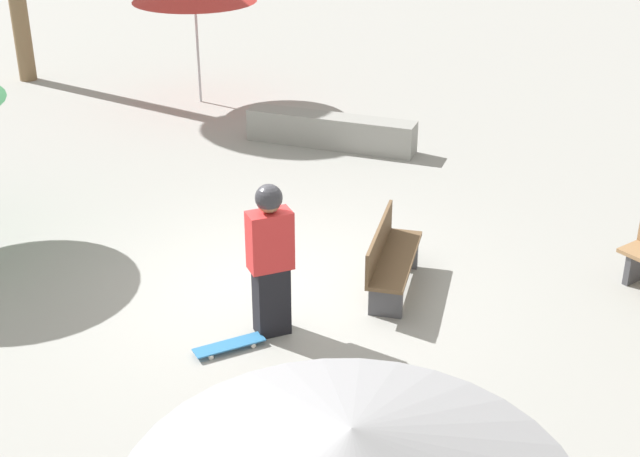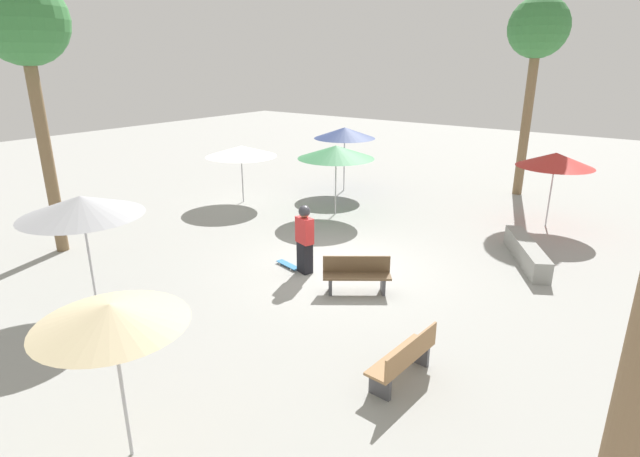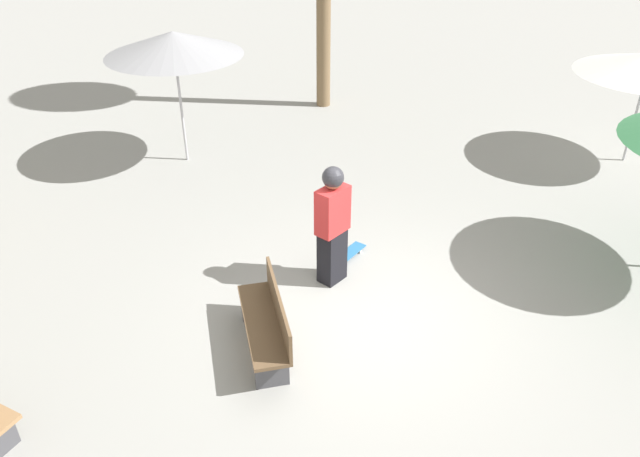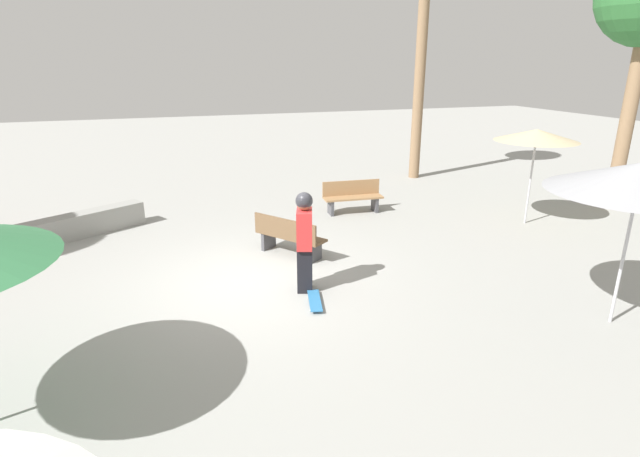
{
  "view_description": "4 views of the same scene",
  "coord_description": "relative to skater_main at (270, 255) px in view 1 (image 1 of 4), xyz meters",
  "views": [
    {
      "loc": [
        7.61,
        -5.75,
        5.44
      ],
      "look_at": [
        1.15,
        -0.28,
        1.37
      ],
      "focal_mm": 50.0,
      "sensor_mm": 36.0,
      "label": 1
    },
    {
      "loc": [
        10.08,
        6.79,
        5.29
      ],
      "look_at": [
        0.29,
        -0.41,
        1.13
      ],
      "focal_mm": 28.0,
      "sensor_mm": 36.0,
      "label": 2
    },
    {
      "loc": [
        -2.03,
        6.28,
        5.38
      ],
      "look_at": [
        0.64,
        -0.03,
        1.2
      ],
      "focal_mm": 35.0,
      "sensor_mm": 36.0,
      "label": 3
    },
    {
      "loc": [
        -1.66,
        -8.43,
        3.93
      ],
      "look_at": [
        0.78,
        -1.18,
        1.34
      ],
      "focal_mm": 28.0,
      "sensor_mm": 36.0,
      "label": 4
    }
  ],
  "objects": [
    {
      "name": "bench_near",
      "position": [
        0.17,
        1.69,
        -0.55
      ],
      "size": [
        1.3,
        1.55,
        0.85
      ],
      "rotation": [
        0.0,
        0.0,
        5.34
      ],
      "color": "#47474C",
      "rests_on": "ground_plane"
    },
    {
      "name": "concrete_ledge",
      "position": [
        -4.12,
        4.44,
        -0.7
      ],
      "size": [
        2.82,
        1.89,
        0.56
      ],
      "rotation": [
        0.0,
        0.0,
        0.52
      ],
      "color": "gray",
      "rests_on": "ground_plane"
    },
    {
      "name": "ground_plane",
      "position": [
        -0.69,
        0.6,
        -0.97
      ],
      "size": [
        60.0,
        60.0,
        0.0
      ],
      "primitive_type": "plane",
      "color": "#9E9E99"
    },
    {
      "name": "skater_main",
      "position": [
        0.0,
        0.0,
        0.0
      ],
      "size": [
        0.4,
        0.54,
        1.81
      ],
      "rotation": [
        0.0,
        0.0,
        4.4
      ],
      "color": "black",
      "rests_on": "ground_plane"
    },
    {
      "name": "skateboard",
      "position": [
        -0.01,
        -0.59,
        -0.92
      ],
      "size": [
        0.38,
        0.82,
        0.07
      ],
      "rotation": [
        0.0,
        0.0,
        4.48
      ],
      "color": "teal",
      "rests_on": "ground_plane"
    }
  ]
}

